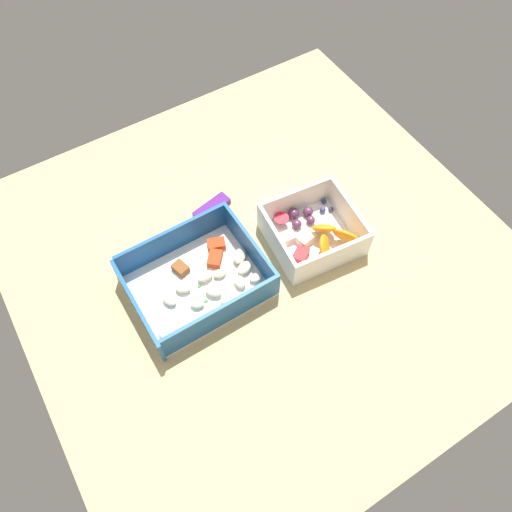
# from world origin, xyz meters

# --- Properties ---
(table_surface) EXTENTS (0.80, 0.80, 0.02)m
(table_surface) POSITION_xyz_m (0.00, 0.00, 0.01)
(table_surface) COLOR tan
(table_surface) RESTS_ON ground
(pasta_container) EXTENTS (0.21, 0.17, 0.06)m
(pasta_container) POSITION_xyz_m (-0.12, 0.00, 0.04)
(pasta_container) COLOR white
(pasta_container) RESTS_ON table_surface
(fruit_bowl) EXTENTS (0.16, 0.15, 0.06)m
(fruit_bowl) POSITION_xyz_m (0.09, -0.02, 0.04)
(fruit_bowl) COLOR white
(fruit_bowl) RESTS_ON table_surface
(candy_bar) EXTENTS (0.07, 0.04, 0.01)m
(candy_bar) POSITION_xyz_m (-0.03, 0.13, 0.03)
(candy_bar) COLOR #51197A
(candy_bar) RESTS_ON table_surface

